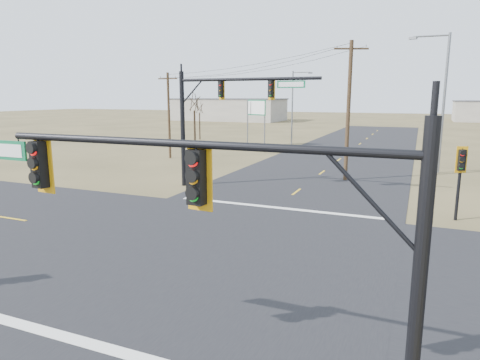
# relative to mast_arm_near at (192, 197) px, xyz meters

# --- Properties ---
(ground) EXTENTS (320.00, 320.00, 0.00)m
(ground) POSITION_rel_mast_arm_near_xyz_m (-3.39, 8.21, -4.40)
(ground) COLOR brown
(ground) RESTS_ON ground
(road_ew) EXTENTS (160.00, 14.00, 0.02)m
(road_ew) POSITION_rel_mast_arm_near_xyz_m (-3.39, 8.21, -4.39)
(road_ew) COLOR black
(road_ew) RESTS_ON ground
(road_ns) EXTENTS (14.00, 160.00, 0.02)m
(road_ns) POSITION_rel_mast_arm_near_xyz_m (-3.39, 8.21, -4.39)
(road_ns) COLOR black
(road_ns) RESTS_ON ground
(stop_bar_near) EXTENTS (12.00, 0.40, 0.01)m
(stop_bar_near) POSITION_rel_mast_arm_near_xyz_m (-3.39, 0.71, -4.37)
(stop_bar_near) COLOR silver
(stop_bar_near) RESTS_ON road_ns
(stop_bar_far) EXTENTS (12.00, 0.40, 0.01)m
(stop_bar_far) POSITION_rel_mast_arm_near_xyz_m (-3.39, 15.71, -4.37)
(stop_bar_far) COLOR silver
(stop_bar_far) RESTS_ON road_ns
(mast_arm_near) EXTENTS (10.32, 0.46, 6.02)m
(mast_arm_near) POSITION_rel_mast_arm_near_xyz_m (0.00, 0.00, 0.00)
(mast_arm_near) COLOR black
(mast_arm_near) RESTS_ON ground
(mast_arm_far) EXTENTS (9.85, 0.59, 7.98)m
(mast_arm_far) POSITION_rel_mast_arm_near_xyz_m (-8.65, 19.21, 1.31)
(mast_arm_far) COLOR black
(mast_arm_far) RESTS_ON ground
(pedestal_signal_ne) EXTENTS (0.66, 0.56, 3.88)m
(pedestal_signal_ne) POSITION_rel_mast_arm_near_xyz_m (5.97, 16.85, -1.53)
(pedestal_signal_ne) COLOR black
(pedestal_signal_ne) RESTS_ON ground
(utility_pole_near) EXTENTS (2.37, 1.08, 10.28)m
(utility_pole_near) POSITION_rel_mast_arm_near_xyz_m (-1.08, 25.70, 0.92)
(utility_pole_near) COLOR #43301C
(utility_pole_near) RESTS_ON ground
(utility_pole_far) EXTENTS (2.12, 0.25, 8.65)m
(utility_pole_far) POSITION_rel_mast_arm_near_xyz_m (-19.84, 30.81, 0.13)
(utility_pole_far) COLOR #43301C
(utility_pole_far) RESTS_ON ground
(highway_sign) EXTENTS (2.96, 1.20, 5.88)m
(highway_sign) POSITION_rel_mast_arm_near_xyz_m (-15.58, 44.76, -0.22)
(highway_sign) COLOR slate
(highway_sign) RESTS_ON ground
(streetlight_a) EXTENTS (3.15, 0.48, 11.25)m
(streetlight_a) POSITION_rel_mast_arm_near_xyz_m (5.31, 31.93, 1.92)
(streetlight_a) COLOR slate
(streetlight_a) RESTS_ON ground
(streetlight_c) EXTENTS (2.66, 0.32, 9.54)m
(streetlight_c) POSITION_rel_mast_arm_near_xyz_m (-11.58, 48.17, 0.95)
(streetlight_c) COLOR slate
(streetlight_c) RESTS_ON ground
(bare_tree_a) EXTENTS (3.62, 3.62, 7.23)m
(bare_tree_a) POSITION_rel_mast_arm_near_xyz_m (-21.54, 39.29, 1.32)
(bare_tree_a) COLOR black
(bare_tree_a) RESTS_ON ground
(bare_tree_b) EXTENTS (3.03, 3.03, 6.01)m
(bare_tree_b) POSITION_rel_mast_arm_near_xyz_m (-26.27, 49.42, 0.40)
(bare_tree_b) COLOR black
(bare_tree_b) RESTS_ON ground
(warehouse_left) EXTENTS (28.00, 14.00, 5.50)m
(warehouse_left) POSITION_rel_mast_arm_near_xyz_m (-43.39, 98.21, -1.65)
(warehouse_left) COLOR #ABA497
(warehouse_left) RESTS_ON ground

